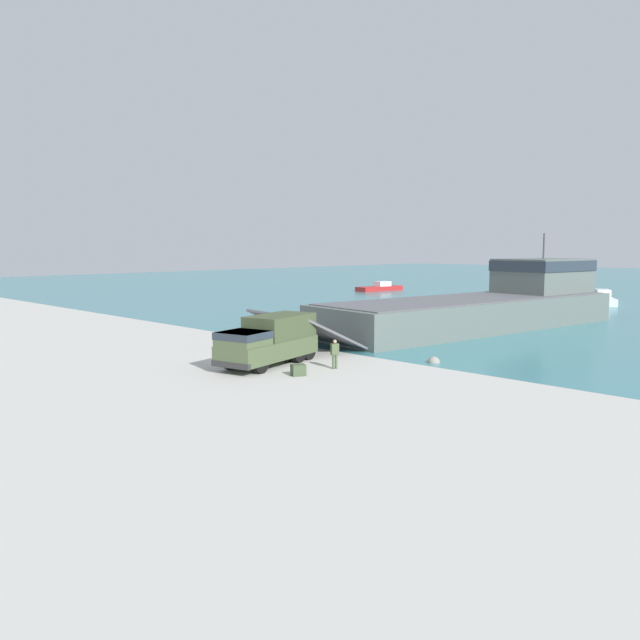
% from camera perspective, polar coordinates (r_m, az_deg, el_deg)
% --- Properties ---
extents(ground_plane, '(240.00, 240.00, 0.00)m').
position_cam_1_polar(ground_plane, '(39.83, -5.95, -3.37)').
color(ground_plane, '#B7B5AD').
extents(landing_craft, '(12.53, 35.88, 8.21)m').
position_cam_1_polar(landing_craft, '(56.39, 15.20, 1.52)').
color(landing_craft, '#56605B').
rests_on(landing_craft, ground_plane).
extents(military_truck, '(4.07, 7.50, 2.88)m').
position_cam_1_polar(military_truck, '(36.88, -4.68, -1.81)').
color(military_truck, '#475638').
rests_on(military_truck, ground_plane).
extents(soldier_on_ramp, '(0.40, 0.50, 1.68)m').
position_cam_1_polar(soldier_on_ramp, '(35.66, 1.36, -2.95)').
color(soldier_on_ramp, '#475638').
rests_on(soldier_on_ramp, ground_plane).
extents(moored_boat_a, '(3.36, 8.46, 1.44)m').
position_cam_1_polar(moored_boat_a, '(98.98, 5.50, 2.97)').
color(moored_boat_a, '#B22323').
rests_on(moored_boat_a, ground_plane).
extents(moored_boat_c, '(5.94, 7.99, 1.82)m').
position_cam_1_polar(moored_boat_c, '(82.99, 24.33, 1.76)').
color(moored_boat_c, white).
rests_on(moored_boat_c, ground_plane).
extents(mooring_bollard, '(0.36, 0.36, 0.82)m').
position_cam_1_polar(mooring_bollard, '(44.69, -3.41, -1.66)').
color(mooring_bollard, '#333338').
rests_on(mooring_bollard, ground_plane).
extents(cargo_crate, '(0.88, 0.93, 0.61)m').
position_cam_1_polar(cargo_crate, '(33.94, -2.00, -4.59)').
color(cargo_crate, '#3D4C33').
rests_on(cargo_crate, ground_plane).
extents(shoreline_rock_a, '(0.56, 0.56, 0.56)m').
position_cam_1_polar(shoreline_rock_a, '(44.52, -3.42, -2.27)').
color(shoreline_rock_a, gray).
rests_on(shoreline_rock_a, ground_plane).
extents(shoreline_rock_b, '(0.76, 0.76, 0.76)m').
position_cam_1_polar(shoreline_rock_b, '(38.27, 10.36, -3.86)').
color(shoreline_rock_b, gray).
rests_on(shoreline_rock_b, ground_plane).
extents(shoreline_rock_c, '(0.83, 0.83, 0.83)m').
position_cam_1_polar(shoreline_rock_c, '(45.99, -3.15, -1.98)').
color(shoreline_rock_c, gray).
rests_on(shoreline_rock_c, ground_plane).
extents(shoreline_rock_d, '(1.31, 1.31, 1.31)m').
position_cam_1_polar(shoreline_rock_d, '(46.24, -5.26, -1.95)').
color(shoreline_rock_d, '#66605B').
rests_on(shoreline_rock_d, ground_plane).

